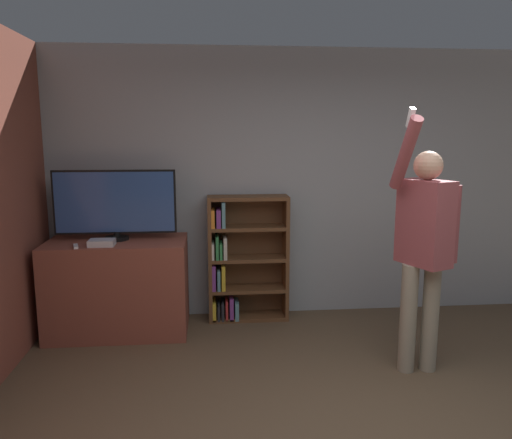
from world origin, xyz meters
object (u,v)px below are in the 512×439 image
at_px(game_console, 102,243).
at_px(person, 424,241).
at_px(bookshelf, 242,260).
at_px(television, 115,204).

distance_m(game_console, person, 2.72).
relative_size(bookshelf, person, 0.62).
xyz_separation_m(game_console, bookshelf, (1.26, 0.44, -0.30)).
bearing_deg(bookshelf, person, -43.83).
bearing_deg(game_console, television, 70.24).
height_order(television, bookshelf, television).
bearing_deg(television, game_console, -109.76).
relative_size(television, game_console, 5.00).
bearing_deg(person, game_console, -130.85).
distance_m(television, game_console, 0.40).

